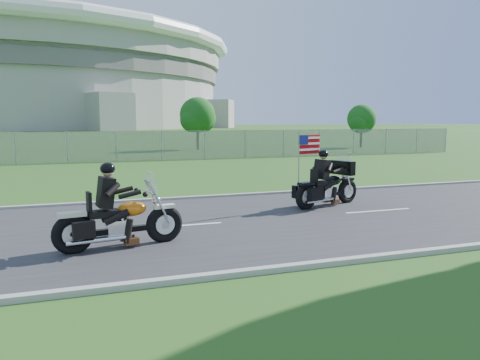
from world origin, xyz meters
name	(u,v)px	position (x,y,z in m)	size (l,w,h in m)	color
ground	(253,222)	(0.00, 0.00, 0.00)	(420.00, 420.00, 0.00)	#1F4816
road	(253,221)	(0.00, 0.00, 0.02)	(120.00, 8.00, 0.04)	#28282B
curb_north	(212,197)	(0.00, 4.05, 0.05)	(120.00, 0.18, 0.12)	#9E9B93
curb_south	(329,263)	(0.00, -4.05, 0.05)	(120.00, 0.18, 0.12)	#9E9B93
fence	(67,147)	(-5.00, 20.00, 1.00)	(60.00, 0.03, 2.00)	gray
stadium	(27,82)	(-20.00, 170.00, 15.58)	(140.40, 140.40, 29.20)	#A3A099
tree_fence_near	(198,117)	(6.04, 30.04, 2.97)	(3.52, 3.28, 4.75)	#382316
tree_fence_far	(362,120)	(22.04, 28.03, 2.64)	(3.08, 2.87, 4.20)	#382316
motorcycle_lead	(118,222)	(-3.65, -1.54, 0.59)	(2.80, 0.97, 1.89)	black
motorcycle_follow	(327,187)	(2.99, 1.27, 0.62)	(2.65, 1.29, 2.27)	black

